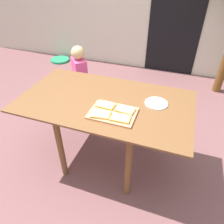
% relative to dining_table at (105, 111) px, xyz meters
% --- Properties ---
extents(ground_plane, '(16.00, 16.00, 0.00)m').
position_rel_dining_table_xyz_m(ground_plane, '(0.00, 0.00, -0.65)').
color(ground_plane, brown).
extents(house_door, '(0.90, 0.02, 2.00)m').
position_rel_dining_table_xyz_m(house_door, '(0.34, 2.48, 0.35)').
color(house_door, black).
rests_on(house_door, ground).
extents(dining_table, '(1.54, 0.87, 0.77)m').
position_rel_dining_table_xyz_m(dining_table, '(0.00, 0.00, 0.00)').
color(dining_table, brown).
rests_on(dining_table, ground).
extents(cutting_board, '(0.38, 0.27, 0.02)m').
position_rel_dining_table_xyz_m(cutting_board, '(0.13, -0.17, 0.13)').
color(cutting_board, tan).
rests_on(cutting_board, dining_table).
extents(pizza_slice_far_right, '(0.16, 0.12, 0.02)m').
position_rel_dining_table_xyz_m(pizza_slice_far_right, '(0.22, -0.11, 0.14)').
color(pizza_slice_far_right, '#DDAA50').
rests_on(pizza_slice_far_right, cutting_board).
extents(pizza_slice_near_right, '(0.16, 0.11, 0.02)m').
position_rel_dining_table_xyz_m(pizza_slice_near_right, '(0.22, -0.23, 0.14)').
color(pizza_slice_near_right, '#DDAA50').
rests_on(pizza_slice_near_right, cutting_board).
extents(pizza_slice_far_left, '(0.16, 0.11, 0.02)m').
position_rel_dining_table_xyz_m(pizza_slice_far_left, '(0.05, -0.10, 0.14)').
color(pizza_slice_far_left, '#DDAA50').
rests_on(pizza_slice_far_left, cutting_board).
extents(pizza_slice_near_left, '(0.16, 0.12, 0.02)m').
position_rel_dining_table_xyz_m(pizza_slice_near_left, '(0.06, -0.24, 0.14)').
color(pizza_slice_near_left, '#DDAA50').
rests_on(pizza_slice_near_left, cutting_board).
extents(plate_white_right, '(0.20, 0.20, 0.01)m').
position_rel_dining_table_xyz_m(plate_white_right, '(0.44, 0.10, 0.12)').
color(plate_white_right, white).
rests_on(plate_white_right, dining_table).
extents(child_left, '(0.26, 0.27, 0.98)m').
position_rel_dining_table_xyz_m(child_left, '(-0.59, 0.65, -0.10)').
color(child_left, '#2E203A').
rests_on(child_left, ground).
extents(garden_hose_coil, '(0.40, 0.40, 0.04)m').
position_rel_dining_table_xyz_m(garden_hose_coil, '(-1.91, 2.22, -0.63)').
color(garden_hose_coil, '#258E5F').
rests_on(garden_hose_coil, ground).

